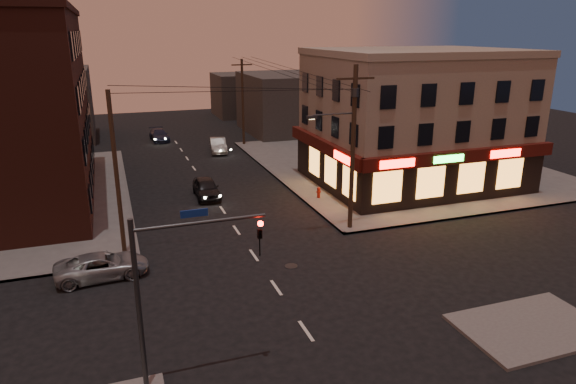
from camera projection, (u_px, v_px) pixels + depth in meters
name	position (u px, v px, depth m)	size (l,w,h in m)	color
ground	(276.00, 288.00, 25.06)	(120.00, 120.00, 0.00)	black
sidewalk_ne	(396.00, 164.00, 47.82)	(24.00, 28.00, 0.15)	#514F4C
pizza_building	(414.00, 118.00, 40.57)	(15.85, 12.85, 10.50)	gray
bg_building_ne_a	(288.00, 103.00, 62.60)	(10.00, 12.00, 7.00)	#3F3D3A
bg_building_nw	(49.00, 105.00, 57.48)	(9.00, 10.00, 8.00)	#3F3D3A
bg_building_ne_b	(243.00, 95.00, 74.70)	(8.00, 8.00, 6.00)	#3F3D3A
utility_pole_main	(351.00, 140.00, 30.65)	(4.20, 0.44, 10.00)	#382619
utility_pole_far	(243.00, 102.00, 54.57)	(0.26, 0.26, 9.00)	#382619
utility_pole_west	(117.00, 175.00, 27.34)	(0.24, 0.24, 9.00)	#382619
traffic_signal	(169.00, 279.00, 17.00)	(4.49, 0.32, 6.47)	#333538
suv_cross	(102.00, 266.00, 25.93)	(2.11, 4.57, 1.27)	gray
sedan_near	(206.00, 188.00, 38.41)	(1.71, 4.25, 1.45)	black
sedan_mid	(218.00, 145.00, 52.61)	(1.54, 4.42, 1.46)	gray
sedan_far	(159.00, 135.00, 58.00)	(1.81, 4.45, 1.29)	#1B2037
fire_hydrant	(319.00, 192.00, 37.89)	(0.37, 0.37, 0.81)	maroon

